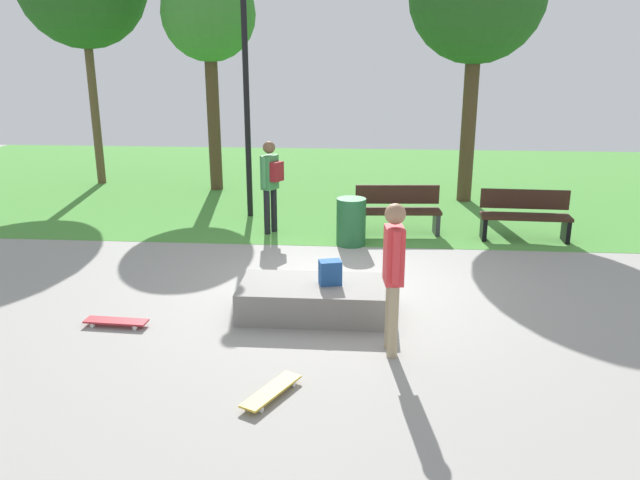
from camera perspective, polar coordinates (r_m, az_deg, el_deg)
name	(u,v)px	position (r m, az deg, el deg)	size (l,w,h in m)	color
ground_plane	(337,285)	(9.27, 1.58, -4.17)	(28.00, 28.00, 0.00)	gray
grass_lawn	(353,181)	(16.95, 3.04, 5.43)	(26.60, 12.05, 0.01)	#478C38
concrete_ledge	(316,299)	(8.20, -0.40, -5.43)	(1.98, 1.02, 0.42)	gray
backpack_on_ledge	(330,272)	(8.07, 0.94, -2.99)	(0.28, 0.20, 0.32)	#1E4C8C
skater_performing_trick	(393,267)	(6.92, 6.75, -2.50)	(0.23, 0.43, 1.76)	tan
skateboard_by_ledge	(271,391)	(6.40, -4.49, -13.66)	(0.54, 0.80, 0.08)	gold
skateboard_spare	(116,321)	(8.31, -18.21, -7.10)	(0.81, 0.24, 0.08)	#A5262D
park_bench_near_lamppost	(398,209)	(11.91, 7.15, 2.86)	(1.63, 0.59, 0.91)	#331E14
park_bench_far_left	(525,214)	(12.02, 18.30, 2.27)	(1.62, 0.53, 0.91)	#331E14
tree_slender_maple	(209,16)	(15.82, -10.18, 19.55)	(2.24, 2.24, 5.35)	#4C3823
lamp_post	(246,78)	(12.90, -6.82, 14.57)	(0.28, 0.28, 4.76)	black
trash_bin	(351,222)	(11.11, 2.87, 1.68)	(0.52, 0.52, 0.85)	#1E592D
pedestrian_with_backpack	(271,179)	(11.75, -4.55, 5.65)	(0.44, 0.42, 1.76)	black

